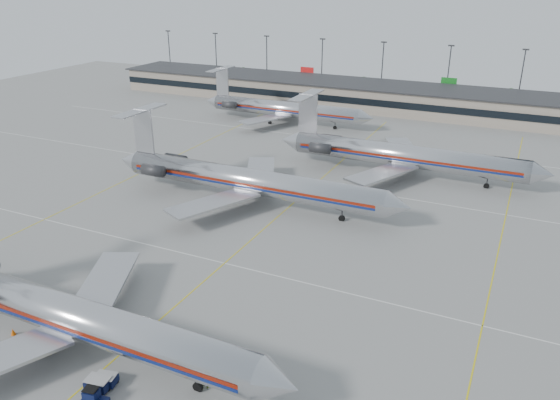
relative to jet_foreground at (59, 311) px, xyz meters
The scene contains 16 objects.
ground 12.10m from the jet_foreground, 59.07° to the left, with size 260.00×260.00×0.00m, color gray.
apron_markings 21.09m from the jet_foreground, 73.39° to the left, with size 160.00×0.15×0.02m, color silver.
terminal 108.06m from the jet_foreground, 86.85° to the left, with size 162.00×17.00×6.25m.
light_mast_row 122.16m from the jet_foreground, 87.21° to the left, with size 163.60×0.40×15.28m.
jet_foreground is the anchor object (origin of this frame).
jet_second_row 37.73m from the jet_foreground, 91.39° to the left, with size 49.10×28.91×12.85m.
jet_third_row 62.47m from the jet_foreground, 73.75° to the left, with size 46.89×28.84×12.82m.
jet_back_row 85.41m from the jet_foreground, 100.99° to the left, with size 42.83×26.34×11.71m.
tug_left 3.58m from the jet_foreground, 118.94° to the right, with size 2.17×1.91×1.59m.
tug_center 10.27m from the jet_foreground, 31.42° to the right, with size 2.30×1.42×1.75m.
cart_inner 8.72m from the jet_foreground, 25.40° to the right, with size 2.19×1.66×1.14m.
cart_outer 8.64m from the jet_foreground, 20.11° to the right, with size 2.04×1.60×1.03m.
belt_loader 11.12m from the jet_foreground, 15.31° to the left, with size 4.15×1.54×2.16m.
ramp_worker_near 10.54m from the jet_foreground, 17.72° to the left, with size 0.55×0.36×1.52m, color #87DB14.
ramp_worker_far 15.73m from the jet_foreground, ahead, with size 0.89×0.69×1.83m, color #9FD113.
cone_left 6.53m from the jet_foreground, 167.81° to the right, with size 0.50×0.50×0.68m, color #E15807.
Camera 1 is at (31.02, -39.97, 32.85)m, focal length 35.00 mm.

